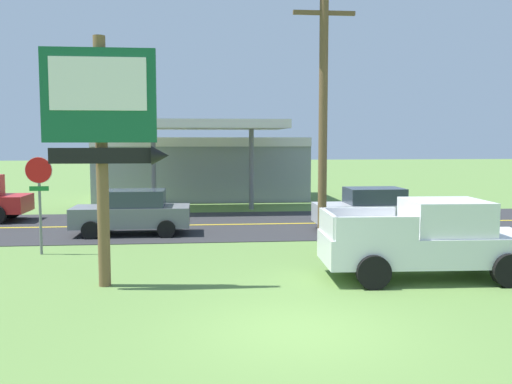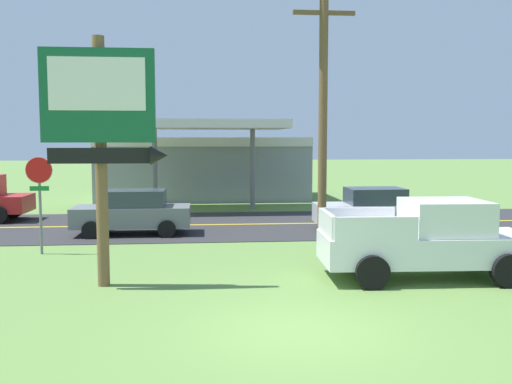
{
  "view_description": "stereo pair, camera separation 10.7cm",
  "coord_description": "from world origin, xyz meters",
  "px_view_note": "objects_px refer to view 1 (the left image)",
  "views": [
    {
      "loc": [
        -1.77,
        -9.83,
        3.44
      ],
      "look_at": [
        0.0,
        8.0,
        1.8
      ],
      "focal_mm": 39.75,
      "sensor_mm": 36.0,
      "label": 1
    },
    {
      "loc": [
        -1.66,
        -9.84,
        3.44
      ],
      "look_at": [
        0.0,
        8.0,
        1.8
      ],
      "focal_mm": 39.75,
      "sensor_mm": 36.0,
      "label": 2
    }
  ],
  "objects_px": {
    "pickup_white_parked_on_lawn": "(430,240)",
    "car_grey_mid_lane": "(133,212)",
    "car_silver_near_lane": "(371,209)",
    "motel_sign": "(103,121)",
    "stop_sign": "(39,188)",
    "gas_station": "(202,166)",
    "utility_pole": "(323,103)"
  },
  "relations": [
    {
      "from": "pickup_white_parked_on_lawn",
      "to": "car_grey_mid_lane",
      "type": "distance_m",
      "value": 10.99
    },
    {
      "from": "car_silver_near_lane",
      "to": "car_grey_mid_lane",
      "type": "xyz_separation_m",
      "value": [
        -8.93,
        0.0,
        0.0
      ]
    },
    {
      "from": "car_silver_near_lane",
      "to": "car_grey_mid_lane",
      "type": "relative_size",
      "value": 1.0
    },
    {
      "from": "motel_sign",
      "to": "stop_sign",
      "type": "xyz_separation_m",
      "value": [
        -2.6,
        4.1,
        -1.84
      ]
    },
    {
      "from": "car_grey_mid_lane",
      "to": "stop_sign",
      "type": "bearing_deg",
      "value": -124.53
    },
    {
      "from": "motel_sign",
      "to": "car_silver_near_lane",
      "type": "xyz_separation_m",
      "value": [
        8.67,
        7.5,
        -3.04
      ]
    },
    {
      "from": "motel_sign",
      "to": "gas_station",
      "type": "bearing_deg",
      "value": 83.4
    },
    {
      "from": "motel_sign",
      "to": "car_grey_mid_lane",
      "type": "distance_m",
      "value": 8.1
    },
    {
      "from": "stop_sign",
      "to": "gas_station",
      "type": "height_order",
      "value": "gas_station"
    },
    {
      "from": "motel_sign",
      "to": "gas_station",
      "type": "distance_m",
      "value": 20.5
    },
    {
      "from": "stop_sign",
      "to": "car_grey_mid_lane",
      "type": "relative_size",
      "value": 0.7
    },
    {
      "from": "car_silver_near_lane",
      "to": "gas_station",
      "type": "bearing_deg",
      "value": 116.35
    },
    {
      "from": "gas_station",
      "to": "car_silver_near_lane",
      "type": "distance_m",
      "value": 14.3
    },
    {
      "from": "pickup_white_parked_on_lawn",
      "to": "car_silver_near_lane",
      "type": "distance_m",
      "value": 7.42
    },
    {
      "from": "motel_sign",
      "to": "stop_sign",
      "type": "distance_m",
      "value": 5.19
    },
    {
      "from": "stop_sign",
      "to": "car_silver_near_lane",
      "type": "relative_size",
      "value": 0.7
    },
    {
      "from": "pickup_white_parked_on_lawn",
      "to": "gas_station",
      "type": "bearing_deg",
      "value": 105.39
    },
    {
      "from": "motel_sign",
      "to": "utility_pole",
      "type": "bearing_deg",
      "value": 29.49
    },
    {
      "from": "pickup_white_parked_on_lawn",
      "to": "car_silver_near_lane",
      "type": "xyz_separation_m",
      "value": [
        0.78,
        7.38,
        -0.13
      ]
    },
    {
      "from": "stop_sign",
      "to": "gas_station",
      "type": "relative_size",
      "value": 0.25
    },
    {
      "from": "pickup_white_parked_on_lawn",
      "to": "stop_sign",
      "type": "bearing_deg",
      "value": 159.23
    },
    {
      "from": "car_grey_mid_lane",
      "to": "gas_station",
      "type": "bearing_deg",
      "value": 78.48
    },
    {
      "from": "motel_sign",
      "to": "pickup_white_parked_on_lawn",
      "type": "relative_size",
      "value": 1.1
    },
    {
      "from": "car_grey_mid_lane",
      "to": "motel_sign",
      "type": "bearing_deg",
      "value": -88.04
    },
    {
      "from": "stop_sign",
      "to": "gas_station",
      "type": "distance_m",
      "value": 16.91
    },
    {
      "from": "motel_sign",
      "to": "utility_pole",
      "type": "xyz_separation_m",
      "value": [
        5.85,
        3.31,
        0.67
      ]
    },
    {
      "from": "gas_station",
      "to": "pickup_white_parked_on_lawn",
      "type": "height_order",
      "value": "gas_station"
    },
    {
      "from": "stop_sign",
      "to": "utility_pole",
      "type": "distance_m",
      "value": 8.85
    },
    {
      "from": "utility_pole",
      "to": "gas_station",
      "type": "relative_size",
      "value": 0.7
    },
    {
      "from": "motel_sign",
      "to": "utility_pole",
      "type": "relative_size",
      "value": 0.69
    },
    {
      "from": "gas_station",
      "to": "car_silver_near_lane",
      "type": "xyz_separation_m",
      "value": [
        6.33,
        -12.77,
        -1.11
      ]
    },
    {
      "from": "gas_station",
      "to": "car_grey_mid_lane",
      "type": "relative_size",
      "value": 2.86
    }
  ]
}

